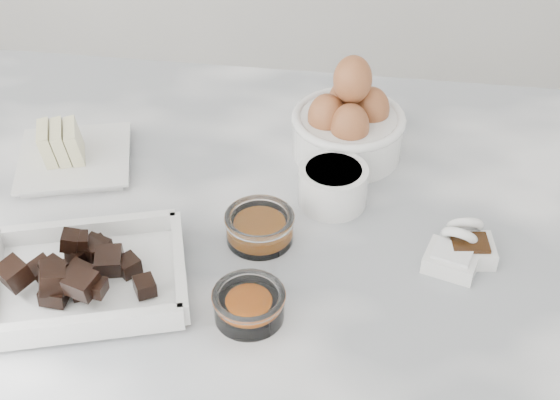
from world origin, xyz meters
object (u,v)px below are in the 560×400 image
at_px(sugar_ramekin, 333,184).
at_px(salt_spoon, 453,254).
at_px(chocolate_dish, 86,274).
at_px(honey_bowl, 260,227).
at_px(butter_plate, 72,152).
at_px(vanilla_spoon, 467,244).
at_px(zest_bowl, 249,303).
at_px(egg_bowl, 348,123).

xyz_separation_m(sugar_ramekin, salt_spoon, (0.14, -0.09, -0.01)).
distance_m(chocolate_dish, salt_spoon, 0.40).
relative_size(sugar_ramekin, honey_bowl, 1.03).
relative_size(butter_plate, sugar_ramekin, 2.08).
bearing_deg(vanilla_spoon, zest_bowl, -150.52).
relative_size(egg_bowl, zest_bowl, 1.93).
height_order(egg_bowl, honey_bowl, egg_bowl).
xyz_separation_m(butter_plate, zest_bowl, (0.27, -0.23, -0.00)).
bearing_deg(egg_bowl, sugar_ramekin, -95.22).
height_order(butter_plate, salt_spoon, butter_plate).
height_order(chocolate_dish, zest_bowl, chocolate_dish).
relative_size(chocolate_dish, egg_bowl, 1.67).
distance_m(chocolate_dish, honey_bowl, 0.20).
bearing_deg(salt_spoon, honey_bowl, 177.24).
relative_size(vanilla_spoon, salt_spoon, 0.94).
relative_size(sugar_ramekin, egg_bowl, 0.56).
distance_m(egg_bowl, zest_bowl, 0.32).
relative_size(chocolate_dish, honey_bowl, 3.04).
distance_m(zest_bowl, vanilla_spoon, 0.26).
bearing_deg(honey_bowl, butter_plate, 157.54).
bearing_deg(butter_plate, vanilla_spoon, -11.37).
height_order(honey_bowl, vanilla_spoon, vanilla_spoon).
xyz_separation_m(chocolate_dish, honey_bowl, (0.17, 0.11, -0.00)).
distance_m(sugar_ramekin, zest_bowl, 0.21).
distance_m(butter_plate, salt_spoon, 0.50).
xyz_separation_m(chocolate_dish, vanilla_spoon, (0.41, 0.12, -0.01)).
bearing_deg(egg_bowl, honey_bowl, -115.00).
relative_size(butter_plate, salt_spoon, 2.19).
bearing_deg(sugar_ramekin, honey_bowl, -134.10).
bearing_deg(sugar_ramekin, zest_bowl, -108.98).
height_order(chocolate_dish, sugar_ramekin, chocolate_dish).
relative_size(egg_bowl, honey_bowl, 1.82).
bearing_deg(butter_plate, chocolate_dish, -66.49).
bearing_deg(chocolate_dish, egg_bowl, 48.72).
height_order(vanilla_spoon, salt_spoon, same).
bearing_deg(zest_bowl, egg_bowl, 75.64).
xyz_separation_m(egg_bowl, vanilla_spoon, (0.15, -0.18, -0.03)).
distance_m(sugar_ramekin, vanilla_spoon, 0.18).
height_order(chocolate_dish, salt_spoon, chocolate_dish).
relative_size(butter_plate, honey_bowl, 2.14).
xyz_separation_m(sugar_ramekin, zest_bowl, (-0.07, -0.20, -0.01)).
bearing_deg(egg_bowl, butter_plate, -167.60).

